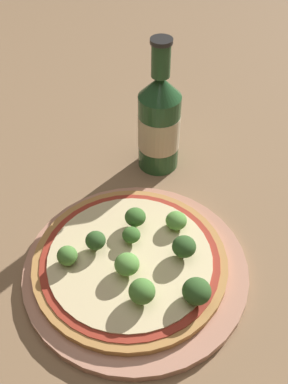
{
  "coord_description": "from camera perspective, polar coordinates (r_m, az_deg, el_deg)",
  "views": [
    {
      "loc": [
        -0.25,
        -0.26,
        0.49
      ],
      "look_at": [
        0.05,
        0.05,
        0.06
      ],
      "focal_mm": 42.0,
      "sensor_mm": 36.0,
      "label": 1
    }
  ],
  "objects": [
    {
      "name": "ground_plane",
      "position": [
        0.61,
        -0.4,
        -8.7
      ],
      "size": [
        3.0,
        3.0,
        0.0
      ],
      "primitive_type": "plane",
      "color": "#846647"
    },
    {
      "name": "broccoli_floret_1",
      "position": [
        0.6,
        -1.11,
        -3.21
      ],
      "size": [
        0.03,
        0.03,
        0.03
      ],
      "color": "#89A866",
      "rests_on": "pizza"
    },
    {
      "name": "broccoli_floret_5",
      "position": [
        0.53,
        -0.26,
        -12.51
      ],
      "size": [
        0.03,
        0.03,
        0.03
      ],
      "color": "#89A866",
      "rests_on": "pizza"
    },
    {
      "name": "broccoli_floret_7",
      "position": [
        0.58,
        -9.73,
        -7.97
      ],
      "size": [
        0.03,
        0.03,
        0.03
      ],
      "color": "#89A866",
      "rests_on": "pizza"
    },
    {
      "name": "broccoli_floret_3",
      "position": [
        0.56,
        -2.18,
        -9.15
      ],
      "size": [
        0.03,
        0.03,
        0.03
      ],
      "color": "#89A866",
      "rests_on": "pizza"
    },
    {
      "name": "broccoli_floret_2",
      "position": [
        0.54,
        6.71,
        -12.4
      ],
      "size": [
        0.03,
        0.03,
        0.03
      ],
      "color": "#89A866",
      "rests_on": "pizza"
    },
    {
      "name": "plate",
      "position": [
        0.6,
        -1.06,
        -9.67
      ],
      "size": [
        0.29,
        0.29,
        0.01
      ],
      "color": "tan",
      "rests_on": "ground_plane"
    },
    {
      "name": "broccoli_floret_6",
      "position": [
        0.59,
        -1.83,
        -5.64
      ],
      "size": [
        0.02,
        0.02,
        0.02
      ],
      "color": "#89A866",
      "rests_on": "pizza"
    },
    {
      "name": "beer_bottle",
      "position": [
        0.7,
        1.93,
        8.82
      ],
      "size": [
        0.07,
        0.07,
        0.22
      ],
      "color": "#234C28",
      "rests_on": "ground_plane"
    },
    {
      "name": "broccoli_floret_0",
      "position": [
        0.58,
        -6.17,
        -6.15
      ],
      "size": [
        0.03,
        0.03,
        0.03
      ],
      "color": "#89A866",
      "rests_on": "pizza"
    },
    {
      "name": "broccoli_floret_8",
      "position": [
        0.61,
        4.12,
        -3.65
      ],
      "size": [
        0.03,
        0.03,
        0.02
      ],
      "color": "#89A866",
      "rests_on": "pizza"
    },
    {
      "name": "pizza",
      "position": [
        0.59,
        -1.53,
        -8.91
      ],
      "size": [
        0.25,
        0.25,
        0.01
      ],
      "color": "#B77F42",
      "rests_on": "plate"
    },
    {
      "name": "broccoli_floret_4",
      "position": [
        0.57,
        5.11,
        -6.93
      ],
      "size": [
        0.03,
        0.03,
        0.03
      ],
      "color": "#89A866",
      "rests_on": "pizza"
    }
  ]
}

